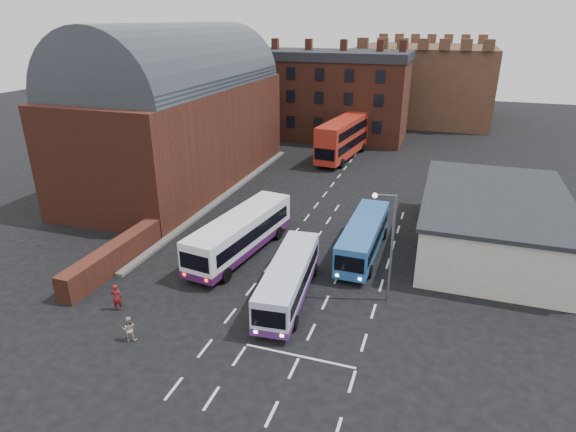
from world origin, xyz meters
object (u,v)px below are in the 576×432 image
(bus_white_outbound, at_px, (241,232))
(pedestrian_beige, at_px, (129,329))
(bus_white_inbound, at_px, (289,278))
(pedestrian_red, at_px, (117,297))
(street_lamp, at_px, (388,238))
(bus_red_double, at_px, (343,138))
(bus_blue, at_px, (364,236))

(bus_white_outbound, relative_size, pedestrian_beige, 7.76)
(bus_white_outbound, height_order, bus_white_inbound, bus_white_outbound)
(pedestrian_red, bearing_deg, pedestrian_beige, 113.95)
(pedestrian_red, bearing_deg, bus_white_inbound, -178.20)
(bus_white_inbound, distance_m, pedestrian_beige, 9.69)
(bus_white_inbound, bearing_deg, bus_white_outbound, -47.29)
(bus_white_outbound, relative_size, pedestrian_red, 6.59)
(bus_white_inbound, relative_size, street_lamp, 1.35)
(bus_white_inbound, height_order, street_lamp, street_lamp)
(bus_white_inbound, distance_m, street_lamp, 6.54)
(street_lamp, bearing_deg, pedestrian_beige, -145.86)
(bus_white_outbound, relative_size, bus_white_inbound, 1.20)
(bus_white_outbound, height_order, bus_red_double, bus_red_double)
(bus_white_outbound, xyz_separation_m, pedestrian_red, (-4.08, -9.24, -0.94))
(bus_white_inbound, bearing_deg, pedestrian_beige, 38.93)
(bus_blue, bearing_deg, bus_red_double, -73.43)
(bus_white_inbound, height_order, bus_blue, bus_blue)
(street_lamp, distance_m, pedestrian_red, 16.66)
(bus_blue, bearing_deg, pedestrian_red, 43.82)
(bus_blue, height_order, pedestrian_beige, bus_blue)
(street_lamp, relative_size, pedestrian_beige, 4.78)
(bus_white_inbound, bearing_deg, pedestrian_red, 19.88)
(bus_red_double, distance_m, pedestrian_red, 38.00)
(bus_white_outbound, xyz_separation_m, bus_red_double, (1.34, 28.34, 0.78))
(bus_white_outbound, bearing_deg, street_lamp, -7.46)
(bus_white_outbound, distance_m, street_lamp, 11.67)
(bus_red_double, relative_size, pedestrian_beige, 8.41)
(bus_blue, distance_m, pedestrian_red, 17.44)
(bus_white_outbound, height_order, pedestrian_beige, bus_white_outbound)
(bus_white_outbound, xyz_separation_m, pedestrian_beige, (-1.57, -11.54, -1.07))
(bus_red_double, bearing_deg, pedestrian_beige, 92.85)
(bus_red_double, bearing_deg, street_lamp, 114.16)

